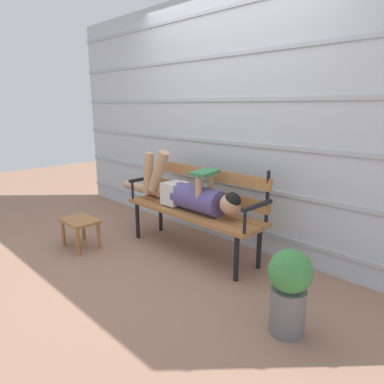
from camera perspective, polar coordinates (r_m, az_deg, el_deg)
ground_plane at (r=3.46m, az=-1.54°, el=-10.40°), size 12.00×12.00×0.00m
house_siding at (r=3.63m, az=5.99°, el=11.61°), size 5.38×0.08×2.56m
park_bench at (r=3.42m, az=0.78°, el=-1.92°), size 1.56×0.44×0.90m
reclining_person at (r=3.39m, az=-0.86°, el=-0.21°), size 1.77×0.27×0.57m
footstool at (r=3.73m, az=-18.08°, el=-5.19°), size 0.40×0.28×0.31m
potted_plant at (r=2.34m, az=15.80°, el=-15.10°), size 0.28×0.28×0.57m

